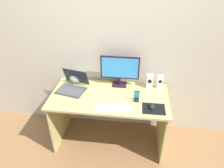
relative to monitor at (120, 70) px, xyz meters
name	(u,v)px	position (x,y,z in m)	size (l,w,h in m)	color
ground_plane	(110,139)	(-0.10, -0.26, -0.96)	(8.00, 8.00, 0.00)	brown
wall_back	(113,43)	(-0.10, 0.14, 0.29)	(6.00, 0.04, 2.50)	#B7AF9D
desk	(109,106)	(-0.10, -0.26, -0.38)	(1.41, 0.70, 0.74)	tan
monitor	(120,70)	(0.00, 0.00, 0.00)	(0.48, 0.14, 0.40)	black
speaker_right	(160,82)	(0.51, 0.00, -0.14)	(0.07, 0.07, 0.17)	white
speaker_near_monitor	(150,81)	(0.38, 0.00, -0.14)	(0.08, 0.08, 0.17)	white
laptop	(73,86)	(-0.57, -0.17, -0.18)	(0.39, 0.38, 0.24)	#36433E
fishbowl	(76,77)	(-0.57, 0.00, -0.14)	(0.17, 0.17, 0.17)	silver
keyboard_external	(113,108)	(-0.03, -0.48, -0.22)	(0.39, 0.12, 0.01)	white
mousepad	(154,109)	(0.42, -0.44, -0.22)	(0.25, 0.20, 0.00)	black
mouse	(152,106)	(0.40, -0.42, -0.20)	(0.06, 0.10, 0.04)	black
phone_in_dock	(137,97)	(0.23, -0.31, -0.18)	(0.06, 0.05, 0.14)	black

